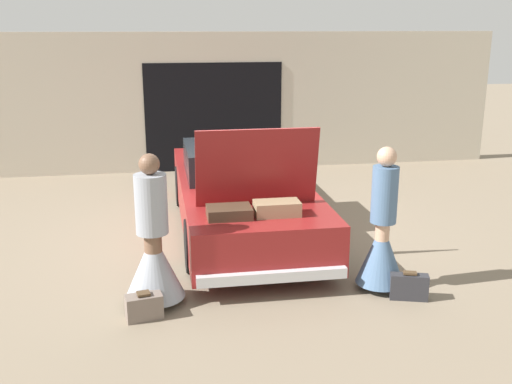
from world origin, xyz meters
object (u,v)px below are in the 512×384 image
(person_left, at_px, (153,252))
(suitcase_beside_left_person, at_px, (144,307))
(suitcase_beside_right_person, at_px, (409,287))
(person_right, at_px, (382,240))
(car, at_px, (241,193))

(person_left, distance_m, suitcase_beside_left_person, 0.59)
(person_left, relative_size, suitcase_beside_right_person, 3.85)
(person_left, relative_size, person_right, 1.00)
(person_left, bearing_deg, suitcase_beside_left_person, -7.56)
(car, xyz_separation_m, suitcase_beside_left_person, (-1.39, -2.58, -0.43))
(suitcase_beside_left_person, bearing_deg, suitcase_beside_right_person, -0.47)
(person_left, xyz_separation_m, suitcase_beside_right_person, (2.76, -0.38, -0.44))
(suitcase_beside_right_person, bearing_deg, person_left, 172.26)
(car, height_order, suitcase_beside_right_person, car)
(car, bearing_deg, suitcase_beside_left_person, -118.26)
(suitcase_beside_left_person, bearing_deg, person_right, 6.16)
(suitcase_beside_left_person, bearing_deg, car, 61.74)
(car, xyz_separation_m, suitcase_beside_right_person, (1.49, -2.61, -0.42))
(person_right, bearing_deg, car, 28.93)
(person_right, relative_size, suitcase_beside_left_person, 4.14)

